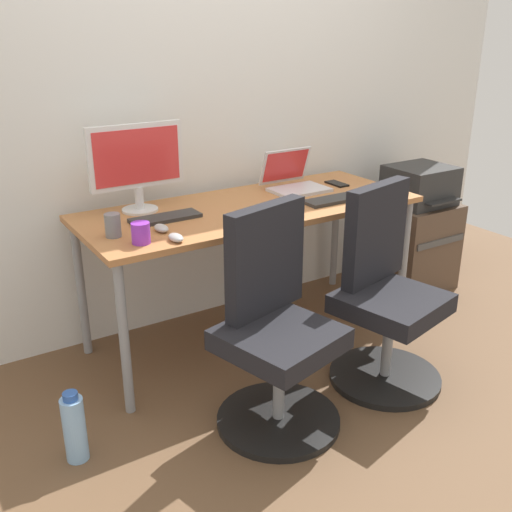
{
  "coord_description": "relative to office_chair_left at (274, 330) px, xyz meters",
  "views": [
    {
      "loc": [
        -1.56,
        -2.51,
        1.64
      ],
      "look_at": [
        0.0,
        -0.05,
        0.49
      ],
      "focal_mm": 41.9,
      "sensor_mm": 36.0,
      "label": 1
    }
  ],
  "objects": [
    {
      "name": "back_wall",
      "position": [
        0.3,
        1.11,
        0.88
      ],
      "size": [
        4.4,
        0.04,
        2.6
      ],
      "primitive_type": "cube",
      "color": "white",
      "rests_on": "ground"
    },
    {
      "name": "mouse_by_laptop",
      "position": [
        -0.26,
        0.54,
        0.35
      ],
      "size": [
        0.06,
        0.1,
        0.03
      ],
      "primitive_type": "ellipsoid",
      "color": "#B7B7B7",
      "rests_on": "desk"
    },
    {
      "name": "desk",
      "position": [
        0.3,
        0.67,
        0.27
      ],
      "size": [
        1.77,
        0.71,
        0.76
      ],
      "color": "#B77542",
      "rests_on": "ground"
    },
    {
      "name": "water_bottle_on_floor",
      "position": [
        -0.83,
        0.18,
        -0.28
      ],
      "size": [
        0.09,
        0.09,
        0.31
      ],
      "color": "#8CBFF2",
      "rests_on": "ground"
    },
    {
      "name": "office_chair_right",
      "position": [
        0.63,
        0.0,
        0.0
      ],
      "size": [
        0.54,
        0.54,
        0.94
      ],
      "color": "black",
      "rests_on": "ground"
    },
    {
      "name": "mouse_by_monitor",
      "position": [
        -0.26,
        0.39,
        0.35
      ],
      "size": [
        0.06,
        0.1,
        0.03
      ],
      "primitive_type": "ellipsoid",
      "color": "#B7B7B7",
      "rests_on": "desk"
    },
    {
      "name": "open_laptop",
      "position": [
        0.67,
        0.81,
        0.39
      ],
      "size": [
        0.31,
        0.29,
        0.22
      ],
      "color": "silver",
      "rests_on": "desk"
    },
    {
      "name": "ground_plane",
      "position": [
        0.3,
        0.67,
        -0.42
      ],
      "size": [
        5.28,
        5.28,
        0.0
      ],
      "primitive_type": "plane",
      "color": "brown"
    },
    {
      "name": "keyboard_by_monitor",
      "position": [
        -0.17,
        0.68,
        0.34
      ],
      "size": [
        0.34,
        0.12,
        0.02
      ],
      "primitive_type": "cube",
      "color": "#2D2D2D",
      "rests_on": "desk"
    },
    {
      "name": "pen_cup",
      "position": [
        -0.46,
        0.58,
        0.39
      ],
      "size": [
        0.07,
        0.07,
        0.1
      ],
      "primitive_type": "cylinder",
      "color": "slate",
      "rests_on": "desk"
    },
    {
      "name": "office_chair_left",
      "position": [
        0.0,
        0.0,
        0.0
      ],
      "size": [
        0.54,
        0.54,
        0.94
      ],
      "color": "black",
      "rests_on": "ground"
    },
    {
      "name": "desktop_monitor",
      "position": [
        -0.22,
        0.88,
        0.58
      ],
      "size": [
        0.48,
        0.18,
        0.43
      ],
      "color": "silver",
      "rests_on": "desk"
    },
    {
      "name": "keyboard_by_laptop",
      "position": [
        0.71,
        0.5,
        0.34
      ],
      "size": [
        0.34,
        0.12,
        0.02
      ],
      "primitive_type": "cube",
      "color": "#2D2D2D",
      "rests_on": "desk"
    },
    {
      "name": "coffee_mug",
      "position": [
        -0.39,
        0.44,
        0.38
      ],
      "size": [
        0.08,
        0.08,
        0.09
      ],
      "primitive_type": "cylinder",
      "color": "purple",
      "rests_on": "desk"
    },
    {
      "name": "side_cabinet",
      "position": [
        1.57,
        0.7,
        -0.14
      ],
      "size": [
        0.45,
        0.43,
        0.56
      ],
      "color": "brown",
      "rests_on": "ground"
    },
    {
      "name": "printer",
      "position": [
        1.57,
        0.69,
        0.26
      ],
      "size": [
        0.38,
        0.4,
        0.24
      ],
      "color": "#2D2D2D",
      "rests_on": "side_cabinet"
    },
    {
      "name": "phone_near_monitor",
      "position": [
        0.95,
        0.76,
        0.34
      ],
      "size": [
        0.07,
        0.14,
        0.01
      ],
      "primitive_type": "cube",
      "color": "black",
      "rests_on": "desk"
    }
  ]
}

